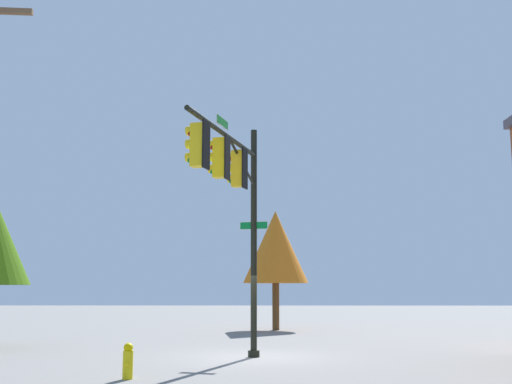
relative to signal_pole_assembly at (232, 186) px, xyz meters
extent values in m
plane|color=slate|center=(-2.06, 0.61, -5.03)|extent=(120.00, 120.00, 0.00)
cylinder|color=black|center=(-2.06, 0.61, -1.43)|extent=(0.20, 0.20, 7.22)
cylinder|color=black|center=(-2.06, 0.61, -4.93)|extent=(0.36, 0.36, 0.20)
cylinder|color=black|center=(0.63, -0.16, 1.35)|extent=(5.41, 1.67, 0.14)
cylinder|color=black|center=(-0.85, 0.27, 0.85)|extent=(2.47, 0.77, 1.07)
cube|color=gold|center=(-0.53, 0.17, 0.60)|extent=(0.41, 0.44, 1.10)
cube|color=black|center=(-0.46, 0.36, 0.60)|extent=(0.43, 0.17, 1.22)
sphere|color=maroon|center=(-0.59, -0.02, 0.94)|extent=(0.22, 0.22, 0.22)
cylinder|color=gold|center=(-0.60, -0.07, 0.99)|extent=(0.26, 0.20, 0.23)
sphere|color=#FFFC14|center=(-0.59, -0.02, 0.60)|extent=(0.22, 0.22, 0.22)
cylinder|color=gold|center=(-0.60, -0.07, 0.65)|extent=(0.26, 0.20, 0.23)
sphere|color=#0B621E|center=(-0.59, -0.02, 0.26)|extent=(0.22, 0.22, 0.22)
cylinder|color=gold|center=(-0.60, -0.07, 0.31)|extent=(0.26, 0.20, 0.23)
cube|color=yellow|center=(1.01, -0.26, 0.60)|extent=(0.40, 0.43, 1.10)
cube|color=black|center=(1.06, -0.07, 0.60)|extent=(0.44, 0.15, 1.22)
sphere|color=maroon|center=(0.96, -0.46, 0.94)|extent=(0.22, 0.22, 0.22)
cylinder|color=yellow|center=(0.94, -0.52, 0.99)|extent=(0.26, 0.19, 0.23)
sphere|color=#FFFC14|center=(0.96, -0.46, 0.60)|extent=(0.22, 0.22, 0.22)
cylinder|color=yellow|center=(0.94, -0.52, 0.65)|extent=(0.26, 0.19, 0.23)
sphere|color=#0B621E|center=(0.96, -0.46, 0.26)|extent=(0.22, 0.22, 0.22)
cylinder|color=yellow|center=(0.94, -0.52, 0.31)|extent=(0.26, 0.19, 0.23)
cube|color=yellow|center=(2.54, -0.70, 0.60)|extent=(0.41, 0.44, 1.10)
cube|color=black|center=(2.60, -0.51, 0.60)|extent=(0.43, 0.17, 1.22)
sphere|color=maroon|center=(2.48, -0.89, 0.94)|extent=(0.22, 0.22, 0.22)
cylinder|color=yellow|center=(2.47, -0.95, 0.99)|extent=(0.26, 0.20, 0.23)
sphere|color=#FFFC14|center=(2.48, -0.89, 0.60)|extent=(0.22, 0.22, 0.22)
cylinder|color=yellow|center=(2.47, -0.95, 0.65)|extent=(0.26, 0.20, 0.23)
sphere|color=#0B621E|center=(2.48, -0.89, 0.26)|extent=(0.22, 0.22, 0.22)
cylinder|color=yellow|center=(2.47, -0.95, 0.31)|extent=(0.26, 0.20, 0.23)
cube|color=white|center=(0.89, -0.23, 1.65)|extent=(0.91, 0.28, 0.26)
cube|color=#157F22|center=(0.89, -0.23, 1.65)|extent=(0.87, 0.28, 0.22)
cube|color=white|center=(-2.06, 0.61, -0.95)|extent=(0.28, 0.91, 0.26)
cube|color=#097932|center=(-2.06, 0.61, -0.95)|extent=(0.28, 0.87, 0.22)
cylinder|color=yellow|center=(2.73, -2.27, -4.71)|extent=(0.24, 0.24, 0.65)
sphere|color=#D9BC00|center=(2.73, -2.27, -4.31)|extent=(0.22, 0.22, 0.22)
cylinder|color=yellow|center=(2.88, -2.27, -4.68)|extent=(0.12, 0.10, 0.10)
cylinder|color=#53381C|center=(-14.77, 1.56, -3.84)|extent=(0.36, 0.36, 2.38)
cone|color=#C76B1A|center=(-14.77, 1.56, -0.77)|extent=(3.38, 3.38, 3.76)
camera|label=1|loc=(17.66, 0.90, -2.95)|focal=43.56mm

